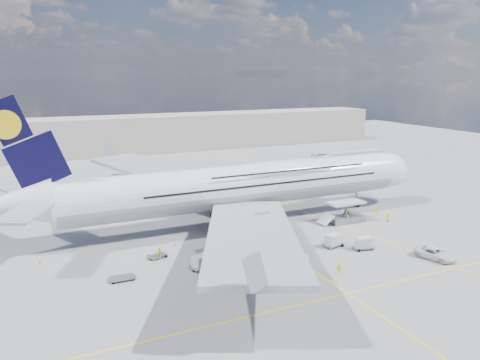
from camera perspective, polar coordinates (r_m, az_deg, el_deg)
name	(u,v)px	position (r m, az deg, el deg)	size (l,w,h in m)	color
ground	(268,241)	(74.33, 3.49, -7.40)	(300.00, 300.00, 0.00)	gray
taxi_line_main	(268,241)	(74.33, 3.49, -7.40)	(0.25, 220.00, 0.01)	yellow
taxi_line_cross	(347,294)	(58.91, 12.97, -13.34)	(120.00, 0.25, 0.01)	yellow
taxi_line_diag	(309,213)	(89.32, 8.40, -4.02)	(0.25, 100.00, 0.01)	yellow
airliner	(243,185)	(81.02, 0.38, -0.60)	(77.26, 79.15, 23.71)	white
jet_bridge	(343,162)	(105.35, 12.50, 2.21)	(18.80, 12.10, 8.50)	#B7B7BC
cargo_loader	(345,215)	(85.01, 12.64, -4.19)	(8.53, 3.20, 3.67)	silver
terminal	(135,134)	(161.05, -12.72, 5.47)	(180.00, 16.00, 12.00)	#B2AD9E
tree_line	(201,123)	(215.35, -4.78, 6.97)	(160.00, 6.00, 8.00)	#193814
dolly_row_a	(157,256)	(68.61, -10.04, -9.07)	(3.10, 2.38, 0.40)	gray
dolly_row_b	(201,262)	(63.91, -4.78, -9.90)	(3.38, 2.57, 1.91)	gray
dolly_row_c	(206,251)	(69.51, -4.20, -8.58)	(3.01, 1.62, 0.44)	gray
dolly_back	(122,278)	(62.52, -14.16, -11.45)	(3.24, 1.79, 0.47)	gray
dolly_nose_far	(333,240)	(72.75, 11.32, -7.20)	(3.43, 2.36, 1.98)	gray
dolly_nose_near	(363,243)	(72.68, 14.78, -7.45)	(3.25, 2.19, 1.88)	gray
baggage_tug	(298,260)	(65.44, 7.14, -9.67)	(2.78, 1.49, 1.67)	white
catering_truck_inner	(187,192)	(97.77, -6.42, -1.44)	(6.19, 2.49, 3.68)	gray
catering_truck_outer	(124,184)	(106.59, -13.90, -0.51)	(7.05, 5.42, 3.88)	gray
service_van	(435,254)	(72.50, 22.64, -8.28)	(2.60, 5.63, 1.57)	white
crew_nose	(376,212)	(89.84, 16.30, -3.73)	(0.64, 0.42, 1.75)	#CFF91A
crew_loader	(348,216)	(85.65, 13.08, -4.26)	(0.98, 0.76, 2.02)	#B6FE1A
crew_wing	(160,254)	(67.60, -9.77, -8.87)	(1.05, 0.44, 1.78)	#94E418
crew_van	(388,217)	(87.30, 17.60, -4.34)	(0.79, 0.52, 1.62)	#CEEE19
crew_tug	(339,269)	(62.86, 12.02, -10.57)	(1.29, 0.74, 2.00)	#CDF319
cone_nose	(378,210)	(93.05, 16.46, -3.55)	(0.47, 0.47, 0.60)	orange
cone_wing_left_inner	(132,206)	(94.63, -13.06, -3.08)	(0.48, 0.48, 0.61)	orange
cone_wing_left_outer	(161,185)	(110.59, -9.61, -0.63)	(0.50, 0.50, 0.64)	orange
cone_wing_right_inner	(175,244)	(72.60, -7.90, -7.79)	(0.42, 0.42, 0.53)	orange
cone_wing_right_outer	(252,266)	(64.33, 1.48, -10.40)	(0.49, 0.49, 0.63)	orange
cone_tail	(40,262)	(71.21, -23.19, -9.13)	(0.49, 0.49, 0.62)	orange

